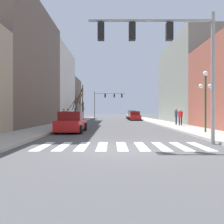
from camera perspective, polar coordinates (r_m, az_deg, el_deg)
The scene contains 15 objects.
ground_plane at distance 9.37m, azimuth 2.62°, elevation -9.68°, with size 240.00×240.00×0.00m, color #4C4C4F.
building_row_left at distance 30.27m, azimuth -20.15°, elevation 7.45°, with size 6.00×48.32×12.74m.
crosswalk_stripes at distance 10.13m, azimuth 2.41°, elevation -8.91°, with size 7.65×2.60×0.01m.
traffic_signal_near at distance 11.40m, azimuth 14.11°, elevation 16.18°, with size 6.15×0.28×6.43m.
traffic_signal_far at distance 50.24m, azimuth -1.76°, elevation 3.57°, with size 7.07×0.28×6.15m.
street_lamp_right_corner at distance 16.66m, azimuth 23.08°, elevation 5.60°, with size 0.95×0.36×4.28m.
car_parked_left_mid at distance 39.05m, azimuth 5.74°, elevation -1.07°, with size 2.06×4.36×1.61m.
car_parked_left_far at distance 44.66m, azimuth 5.01°, elevation -0.81°, with size 2.03×4.84×1.80m.
car_parked_right_far at distance 17.18m, azimuth -10.68°, elevation -2.69°, with size 2.03×4.40×1.59m.
pedestrian_on_left_sidewalk at distance 24.99m, azimuth -11.58°, elevation -0.78°, with size 0.51×0.67×1.76m.
pedestrian_crossing_street at distance 24.76m, azimuth 16.26°, elevation -0.73°, with size 0.39×0.75×1.80m.
pedestrian_near_right_corner at distance 23.90m, azimuth -12.57°, elevation -0.81°, with size 0.66×0.53×1.76m.
pedestrian_on_right_sidewalk at distance 23.63m, azimuth 17.26°, elevation -0.91°, with size 0.42×0.69×1.71m.
street_tree_left_near at distance 35.44m, azimuth -9.70°, elevation 0.73°, with size 2.52×2.21×3.88m.
street_tree_right_far at distance 44.87m, azimuth -8.06°, elevation 2.24°, with size 1.82×2.67×6.92m.
Camera 1 is at (-0.45, -9.22, 1.60)m, focal length 35.00 mm.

